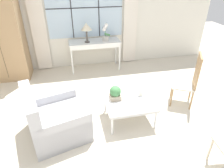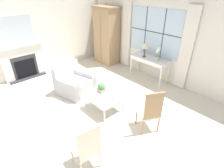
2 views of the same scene
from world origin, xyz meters
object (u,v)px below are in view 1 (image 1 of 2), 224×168
Objects in this scene: console_table at (95,44)px; coffee_table at (129,103)px; armoire at (1,34)px; armchair_upholstered at (55,120)px; potted_orchid at (105,34)px; side_chair_wooden at (190,79)px; table_lamp at (86,27)px; potted_plant_small at (115,93)px; pillar_candle at (141,92)px.

console_table reaches higher than coffee_table.
armoire is 1.94× the size of armchair_upholstered.
armoire is 2.76m from armchair_upholstered.
armoire is at bearing -179.80° from potted_orchid.
side_chair_wooden is at bearing -57.43° from potted_orchid.
armchair_upholstered reaches higher than console_table.
armchair_upholstered is at bearing -118.79° from potted_orchid.
table_lamp reaches higher than potted_plant_small.
console_table reaches higher than potted_plant_small.
pillar_candle is at bearing -38.15° from armoire.
armchair_upholstered is at bearing -63.35° from armoire.
potted_plant_small is (-0.23, -2.15, -0.43)m from potted_orchid.
armchair_upholstered is at bearing -176.25° from coffee_table.
coffee_table is 3.36× the size of potted_plant_small.
table_lamp is at bearing -161.78° from console_table.
potted_plant_small is at bearing 10.98° from armchair_upholstered.
armoire is 1.99m from table_lamp.
potted_plant_small is (0.26, -2.11, -0.64)m from table_lamp.
console_table is 0.51m from table_lamp.
console_table is 8.38× the size of pillar_candle.
table_lamp is at bearing 131.85° from side_chair_wooden.
armoire is 4.54× the size of table_lamp.
potted_plant_small is at bearing -179.46° from pillar_candle.
armoire reaches higher than table_lamp.
potted_plant_small is at bearing 152.32° from coffee_table.
table_lamp is 1.10× the size of potted_orchid.
side_chair_wooden is (2.60, 0.32, 0.30)m from armchair_upholstered.
potted_orchid reaches higher than pillar_candle.
console_table is at bearing 175.22° from potted_orchid.
side_chair_wooden reaches higher than pillar_candle.
potted_plant_small is (-1.53, -0.11, -0.05)m from side_chair_wooden.
potted_orchid is at bearing 122.57° from side_chair_wooden.
armchair_upholstered is (1.18, -2.35, -0.84)m from armoire.
armchair_upholstered is at bearing -112.89° from console_table.
table_lamp reaches higher than armchair_upholstered.
side_chair_wooden reaches higher than armchair_upholstered.
pillar_candle is at bearing 7.80° from armchair_upholstered.
armchair_upholstered is at bearing -172.20° from pillar_candle.
side_chair_wooden is 6.80× the size of pillar_candle.
side_chair_wooden is at bearing -28.25° from armoire.
pillar_candle is (0.74, -2.11, -0.70)m from table_lamp.
armoire is 3.53m from pillar_candle.
armchair_upholstered is 1.57m from pillar_candle.
potted_orchid is at bearing 0.20° from armoire.
potted_orchid is 2.21m from potted_plant_small.
potted_plant_small is at bearing -88.42° from console_table.
potted_plant_small is (2.25, -2.15, -0.59)m from armoire.
coffee_table is at bearing -27.68° from potted_plant_small.
potted_orchid is at bearing 83.90° from potted_plant_small.
armoire is 14.03× the size of pillar_candle.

